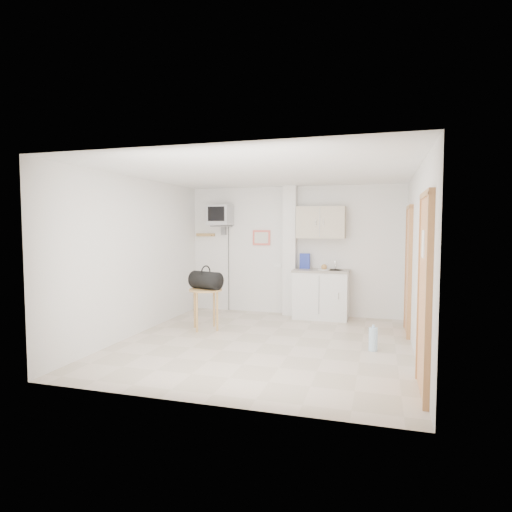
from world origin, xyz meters
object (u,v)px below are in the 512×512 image
(round_table, at_px, (206,295))
(duffel_bag, at_px, (206,280))
(crt_television, at_px, (220,216))
(water_bottle, at_px, (373,339))

(round_table, relative_size, duffel_bag, 1.14)
(crt_television, relative_size, duffel_bag, 3.58)
(crt_television, relative_size, round_table, 3.15)
(round_table, xyz_separation_m, water_bottle, (2.72, -0.50, -0.41))
(water_bottle, bearing_deg, crt_television, 147.08)
(duffel_bag, bearing_deg, round_table, 179.78)
(round_table, bearing_deg, duffel_bag, -19.28)
(duffel_bag, bearing_deg, crt_television, 120.59)
(crt_television, distance_m, duffel_bag, 1.85)
(crt_television, relative_size, water_bottle, 5.91)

